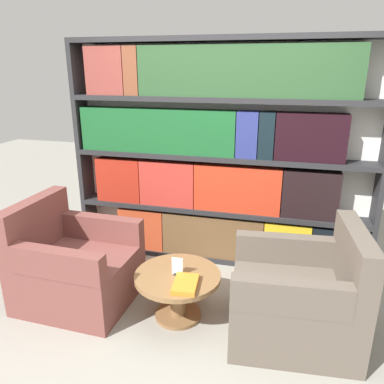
# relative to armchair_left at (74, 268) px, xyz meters

# --- Properties ---
(ground_plane) EXTENTS (14.00, 14.00, 0.00)m
(ground_plane) POSITION_rel_armchair_left_xyz_m (1.10, -0.36, -0.32)
(ground_plane) COLOR gray
(bookshelf) EXTENTS (3.10, 0.30, 2.29)m
(bookshelf) POSITION_rel_armchair_left_xyz_m (1.07, 1.09, 0.82)
(bookshelf) COLOR silver
(bookshelf) RESTS_ON ground_plane
(armchair_left) EXTENTS (0.96, 0.85, 0.92)m
(armchair_left) POSITION_rel_armchair_left_xyz_m (0.00, 0.00, 0.00)
(armchair_left) COLOR brown
(armchair_left) RESTS_ON ground_plane
(armchair_right) EXTENTS (1.00, 0.90, 0.92)m
(armchair_right) POSITION_rel_armchair_left_xyz_m (1.94, 0.00, 0.00)
(armchair_right) COLOR brown
(armchair_right) RESTS_ON ground_plane
(coffee_table) EXTENTS (0.71, 0.71, 0.41)m
(coffee_table) POSITION_rel_armchair_left_xyz_m (0.97, -0.02, -0.02)
(coffee_table) COLOR brown
(coffee_table) RESTS_ON ground_plane
(table_sign) EXTENTS (0.09, 0.06, 0.15)m
(table_sign) POSITION_rel_armchair_left_xyz_m (0.97, -0.02, 0.15)
(table_sign) COLOR black
(table_sign) RESTS_ON coffee_table
(stray_book) EXTENTS (0.21, 0.29, 0.04)m
(stray_book) POSITION_rel_armchair_left_xyz_m (1.08, -0.17, 0.11)
(stray_book) COLOR orange
(stray_book) RESTS_ON coffee_table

